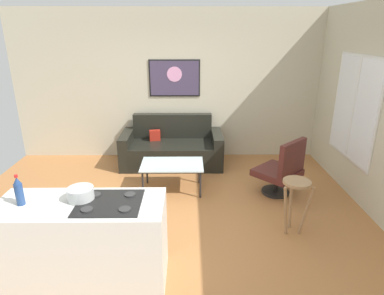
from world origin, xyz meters
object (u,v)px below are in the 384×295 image
(wall_painting, at_px, (175,78))
(soda_bottle, at_px, (19,191))
(couch, at_px, (172,149))
(armchair, at_px, (282,170))
(bar_stool, at_px, (296,193))
(coffee_table, at_px, (172,166))
(mixing_bowl, at_px, (81,194))

(wall_painting, bearing_deg, soda_bottle, -110.24)
(couch, distance_m, armchair, 2.15)
(couch, distance_m, bar_stool, 2.79)
(coffee_table, height_order, armchair, armchair)
(bar_stool, relative_size, soda_bottle, 2.35)
(mixing_bowl, distance_m, wall_painting, 3.59)
(soda_bottle, distance_m, wall_painting, 3.80)
(wall_painting, bearing_deg, bar_stool, -59.94)
(bar_stool, distance_m, soda_bottle, 3.02)
(bar_stool, bearing_deg, couch, 125.47)
(couch, relative_size, soda_bottle, 6.17)
(couch, xyz_separation_m, soda_bottle, (-1.25, -3.10, 0.72))
(bar_stool, bearing_deg, mixing_bowl, -162.11)
(couch, bearing_deg, bar_stool, -54.53)
(soda_bottle, bearing_deg, armchair, 31.45)
(armchair, height_order, soda_bottle, soda_bottle)
(couch, height_order, mixing_bowl, mixing_bowl)
(couch, distance_m, coffee_table, 1.11)
(coffee_table, xyz_separation_m, armchair, (1.67, -0.17, 0.01))
(couch, height_order, coffee_table, couch)
(coffee_table, xyz_separation_m, soda_bottle, (-1.31, -1.99, 0.60))
(couch, height_order, armchair, armchair)
(couch, distance_m, mixing_bowl, 3.17)
(bar_stool, height_order, wall_painting, wall_painting)
(armchair, distance_m, mixing_bowl, 3.04)
(couch, xyz_separation_m, mixing_bowl, (-0.72, -3.02, 0.65))
(bar_stool, distance_m, wall_painting, 3.28)
(mixing_bowl, bearing_deg, coffee_table, 68.05)
(armchair, distance_m, wall_painting, 2.65)
(armchair, bearing_deg, wall_painting, 134.37)
(soda_bottle, bearing_deg, bar_stool, 16.18)
(bar_stool, height_order, mixing_bowl, mixing_bowl)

